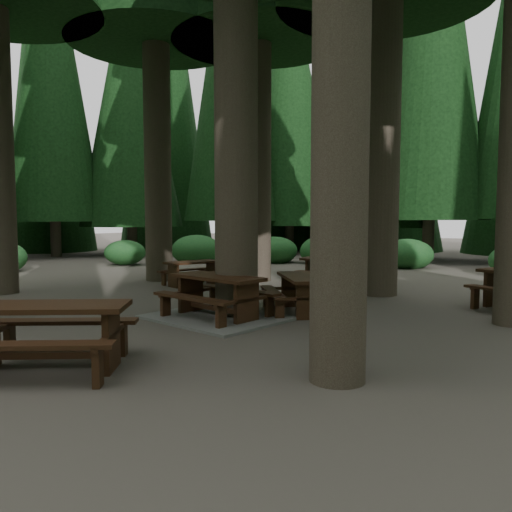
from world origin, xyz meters
The scene contains 7 objects.
ground centered at (0.00, 0.00, 0.00)m, with size 80.00×80.00×0.00m, color #504841.
picnic_table_a centered at (0.69, -0.30, 0.29)m, with size 2.77×2.43×0.82m.
picnic_table_b centered at (-2.56, 3.08, 0.46)m, with size 1.74×1.93×0.69m.
picnic_table_c centered at (1.03, 4.77, 0.28)m, with size 2.58×2.22×0.80m.
picnic_table_e centered at (0.75, -4.00, 0.56)m, with size 2.48×2.37×0.84m.
picnic_table_f centered at (1.79, 1.06, 0.50)m, with size 2.17×2.22×0.75m.
shrub_ring centered at (0.70, 0.75, 0.40)m, with size 23.86×24.64×1.49m.
Camera 1 is at (6.16, -7.92, 1.93)m, focal length 35.00 mm.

